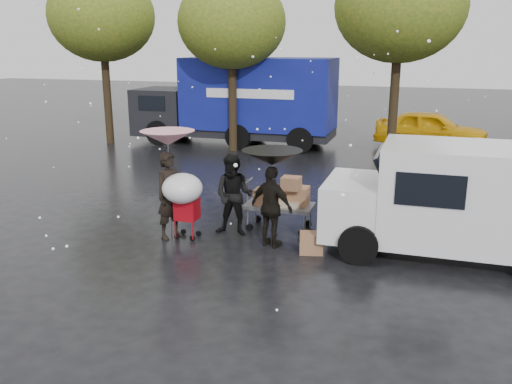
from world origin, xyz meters
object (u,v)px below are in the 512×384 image
(blue_truck, at_px, (240,101))
(yellow_taxi, at_px, (431,129))
(person_black, at_px, (272,207))
(shopping_cart, at_px, (183,192))
(person_pink, at_px, (170,195))
(vendor_cart, at_px, (283,199))
(white_van, at_px, (462,199))

(blue_truck, distance_m, yellow_taxi, 7.77)
(yellow_taxi, bearing_deg, person_black, 171.40)
(shopping_cart, height_order, blue_truck, blue_truck)
(shopping_cart, bearing_deg, yellow_taxi, 68.94)
(person_pink, height_order, vendor_cart, person_pink)
(person_black, bearing_deg, yellow_taxi, -83.00)
(person_black, xyz_separation_m, yellow_taxi, (3.03, 12.47, -0.10))
(yellow_taxi, bearing_deg, white_van, -172.06)
(white_van, bearing_deg, person_black, -170.81)
(yellow_taxi, bearing_deg, person_pink, 162.51)
(white_van, distance_m, yellow_taxi, 11.91)
(shopping_cart, bearing_deg, person_pink, 165.80)
(blue_truck, bearing_deg, shopping_cart, -76.59)
(person_black, relative_size, blue_truck, 0.20)
(white_van, distance_m, blue_truck, 13.18)
(person_black, height_order, yellow_taxi, person_black)
(blue_truck, bearing_deg, person_pink, -78.19)
(vendor_cart, height_order, blue_truck, blue_truck)
(shopping_cart, bearing_deg, white_van, 8.39)
(vendor_cart, bearing_deg, person_pink, -150.90)
(person_pink, distance_m, blue_truck, 11.33)
(vendor_cart, bearing_deg, white_van, -7.41)
(person_black, xyz_separation_m, shopping_cart, (-1.86, -0.22, 0.22))
(person_black, xyz_separation_m, vendor_cart, (-0.05, 1.07, -0.12))
(shopping_cart, distance_m, white_van, 5.55)
(vendor_cart, relative_size, blue_truck, 0.18)
(shopping_cart, height_order, yellow_taxi, yellow_taxi)
(person_pink, distance_m, shopping_cart, 0.38)
(white_van, xyz_separation_m, yellow_taxi, (-0.60, 11.88, -0.42))
(shopping_cart, relative_size, blue_truck, 0.18)
(person_pink, relative_size, white_van, 0.38)
(person_pink, bearing_deg, vendor_cart, -35.67)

